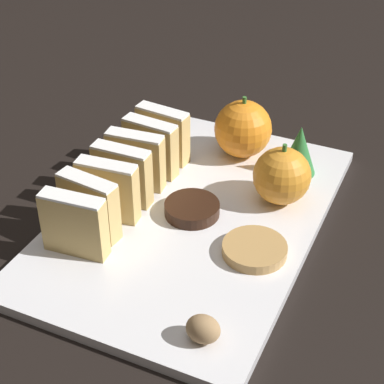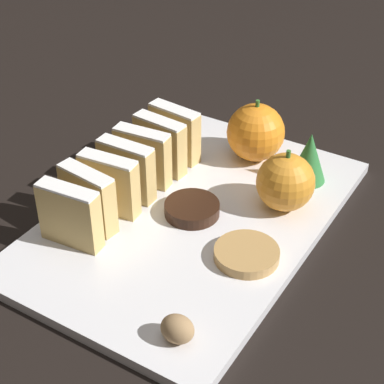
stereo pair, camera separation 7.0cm
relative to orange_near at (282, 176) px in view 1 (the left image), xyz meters
name	(u,v)px [view 1 (the left image)]	position (x,y,z in m)	size (l,w,h in m)	color
ground_plane	(192,222)	(-0.08, -0.07, -0.05)	(6.00, 6.00, 0.00)	black
serving_platter	(192,218)	(-0.08, -0.07, -0.04)	(0.27, 0.41, 0.01)	white
stollen_slice_front	(74,225)	(-0.16, -0.17, 0.00)	(0.07, 0.03, 0.07)	tan
stollen_slice_second	(89,206)	(-0.17, -0.14, 0.00)	(0.07, 0.03, 0.07)	tan
stollen_slice_third	(108,190)	(-0.16, -0.11, 0.00)	(0.07, 0.03, 0.07)	tan
stollen_slice_fourth	(122,175)	(-0.16, -0.07, 0.00)	(0.07, 0.02, 0.07)	tan
stollen_slice_fifth	(136,160)	(-0.17, -0.04, 0.00)	(0.07, 0.03, 0.07)	tan
stollen_slice_sixth	(151,147)	(-0.16, -0.01, 0.00)	(0.07, 0.03, 0.07)	tan
stollen_slice_back	(163,134)	(-0.16, 0.03, 0.00)	(0.07, 0.03, 0.07)	tan
orange_near	(282,176)	(0.00, 0.00, 0.00)	(0.07, 0.07, 0.07)	orange
orange_far	(243,129)	(-0.08, 0.08, 0.00)	(0.07, 0.07, 0.08)	orange
walnut	(203,329)	(0.00, -0.23, -0.02)	(0.03, 0.03, 0.03)	#9E7A51
chocolate_cookie	(189,207)	(-0.08, -0.07, -0.03)	(0.06, 0.06, 0.01)	black
gingerbread_cookie	(255,249)	(0.01, -0.10, -0.03)	(0.07, 0.07, 0.01)	tan
evergreen_sprig	(299,150)	(0.00, 0.06, 0.00)	(0.04, 0.04, 0.06)	#2D7538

